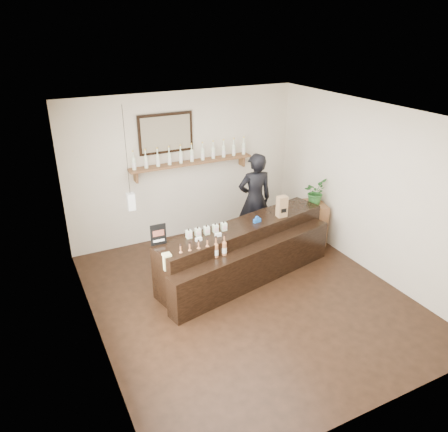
% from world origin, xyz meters
% --- Properties ---
extents(ground, '(5.00, 5.00, 0.00)m').
position_xyz_m(ground, '(0.00, 0.00, 0.00)').
color(ground, black).
rests_on(ground, ground).
extents(room_shell, '(5.00, 5.00, 5.00)m').
position_xyz_m(room_shell, '(0.00, 0.00, 1.70)').
color(room_shell, beige).
rests_on(room_shell, ground).
extents(back_wall_decor, '(2.66, 0.96, 1.69)m').
position_xyz_m(back_wall_decor, '(-0.15, 2.37, 1.76)').
color(back_wall_decor, brown).
rests_on(back_wall_decor, ground).
extents(counter, '(3.22, 1.50, 1.04)m').
position_xyz_m(counter, '(0.28, 0.58, 0.42)').
color(counter, black).
rests_on(counter, ground).
extents(promo_sign, '(0.24, 0.03, 0.33)m').
position_xyz_m(promo_sign, '(-1.17, 0.65, 1.05)').
color(promo_sign, black).
rests_on(promo_sign, counter).
extents(paper_bag, '(0.17, 0.13, 0.36)m').
position_xyz_m(paper_bag, '(1.02, 0.69, 1.07)').
color(paper_bag, '#9B7A4B').
rests_on(paper_bag, counter).
extents(tape_dispenser, '(0.14, 0.07, 0.11)m').
position_xyz_m(tape_dispenser, '(0.53, 0.67, 0.93)').
color(tape_dispenser, '#1956B4').
rests_on(tape_dispenser, counter).
extents(side_cabinet, '(0.52, 0.63, 0.80)m').
position_xyz_m(side_cabinet, '(2.00, 1.07, 0.40)').
color(side_cabinet, brown).
rests_on(side_cabinet, ground).
extents(potted_plant, '(0.55, 0.54, 0.46)m').
position_xyz_m(potted_plant, '(2.00, 1.07, 1.03)').
color(potted_plant, '#2B6729').
rests_on(potted_plant, side_cabinet).
extents(shopkeeper, '(0.79, 0.58, 2.01)m').
position_xyz_m(shopkeeper, '(1.00, 1.55, 1.00)').
color(shopkeeper, black).
rests_on(shopkeeper, ground).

